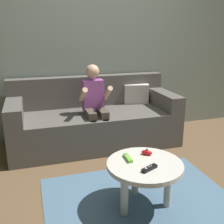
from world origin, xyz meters
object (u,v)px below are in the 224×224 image
object	(u,v)px
coffee_table	(144,170)
nunchuk_red	(147,152)
person_seated_on_couch	(95,103)
game_remote_lime_far_corner	(128,158)
game_remote_black_near_edge	(149,168)
couch	(94,121)

from	to	relation	value
coffee_table	nunchuk_red	xyz separation A→B (m)	(0.07, 0.12, 0.08)
person_seated_on_couch	nunchuk_red	world-z (taller)	person_seated_on_couch
person_seated_on_couch	game_remote_lime_far_corner	world-z (taller)	person_seated_on_couch
game_remote_black_near_edge	game_remote_lime_far_corner	distance (m)	0.23
person_seated_on_couch	game_remote_lime_far_corner	bearing A→B (deg)	-90.21
couch	coffee_table	world-z (taller)	couch
couch	game_remote_black_near_edge	distance (m)	1.49
game_remote_lime_far_corner	nunchuk_red	bearing A→B (deg)	9.11
game_remote_black_near_edge	game_remote_lime_far_corner	xyz separation A→B (m)	(-0.09, 0.21, 0.00)
person_seated_on_couch	game_remote_black_near_edge	world-z (taller)	person_seated_on_couch
coffee_table	game_remote_black_near_edge	bearing A→B (deg)	-95.96
couch	coffee_table	size ratio (longest dim) A/B	3.38
game_remote_black_near_edge	nunchuk_red	world-z (taller)	nunchuk_red
game_remote_black_near_edge	game_remote_lime_far_corner	bearing A→B (deg)	113.77
couch	game_remote_black_near_edge	size ratio (longest dim) A/B	13.94
coffee_table	nunchuk_red	size ratio (longest dim) A/B	5.97
game_remote_black_near_edge	nunchuk_red	distance (m)	0.25
person_seated_on_couch	nunchuk_red	bearing A→B (deg)	-80.90
nunchuk_red	game_remote_lime_far_corner	size ratio (longest dim) A/B	0.70
couch	coffee_table	distance (m)	1.37
game_remote_black_near_edge	game_remote_lime_far_corner	size ratio (longest dim) A/B	1.01
person_seated_on_couch	coffee_table	size ratio (longest dim) A/B	1.68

